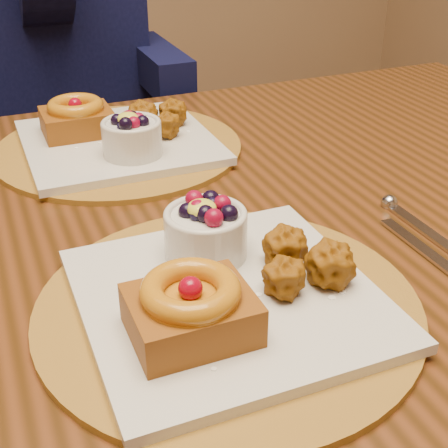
{
  "coord_description": "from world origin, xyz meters",
  "views": [
    {
      "loc": [
        -0.11,
        -0.6,
        1.13
      ],
      "look_at": [
        0.1,
        -0.09,
        0.82
      ],
      "focal_mm": 50.0,
      "sensor_mm": 36.0,
      "label": 1
    }
  ],
  "objects_px": {
    "dining_table": "(164,263)",
    "place_setting_near": "(224,287)",
    "place_setting_far": "(117,137)",
    "diner": "(39,3)",
    "chair_far": "(9,206)"
  },
  "relations": [
    {
      "from": "place_setting_far",
      "to": "diner",
      "type": "xyz_separation_m",
      "value": [
        -0.03,
        0.52,
        0.11
      ]
    },
    {
      "from": "dining_table",
      "to": "diner",
      "type": "distance_m",
      "value": 0.77
    },
    {
      "from": "place_setting_far",
      "to": "place_setting_near",
      "type": "bearing_deg",
      "value": -90.02
    },
    {
      "from": "place_setting_near",
      "to": "dining_table",
      "type": "bearing_deg",
      "value": 89.3
    },
    {
      "from": "dining_table",
      "to": "place_setting_near",
      "type": "bearing_deg",
      "value": -90.7
    },
    {
      "from": "dining_table",
      "to": "place_setting_far",
      "type": "xyz_separation_m",
      "value": [
        -0.0,
        0.22,
        0.1
      ]
    },
    {
      "from": "diner",
      "to": "place_setting_far",
      "type": "bearing_deg",
      "value": -71.67
    },
    {
      "from": "dining_table",
      "to": "chair_far",
      "type": "bearing_deg",
      "value": 103.86
    },
    {
      "from": "chair_far",
      "to": "dining_table",
      "type": "bearing_deg",
      "value": -99.84
    },
    {
      "from": "dining_table",
      "to": "diner",
      "type": "relative_size",
      "value": 1.91
    },
    {
      "from": "chair_far",
      "to": "place_setting_near",
      "type": "bearing_deg",
      "value": -103.26
    },
    {
      "from": "place_setting_far",
      "to": "dining_table",
      "type": "bearing_deg",
      "value": -89.35
    },
    {
      "from": "dining_table",
      "to": "diner",
      "type": "xyz_separation_m",
      "value": [
        -0.03,
        0.74,
        0.22
      ]
    },
    {
      "from": "place_setting_near",
      "to": "diner",
      "type": "bearing_deg",
      "value": 91.67
    },
    {
      "from": "place_setting_far",
      "to": "diner",
      "type": "relative_size",
      "value": 0.45
    }
  ]
}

